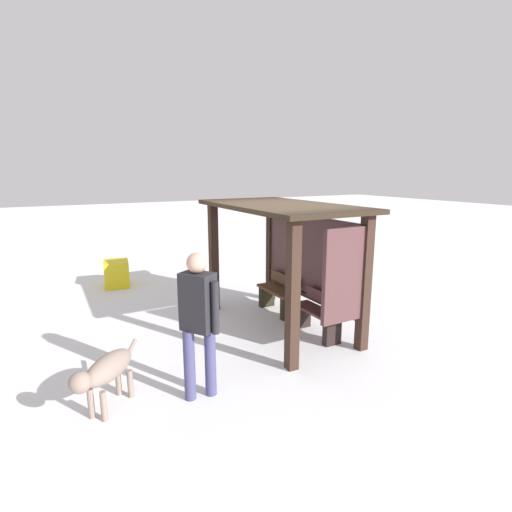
# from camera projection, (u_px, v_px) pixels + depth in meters

# --- Properties ---
(ground_plane) EXTENTS (60.00, 60.00, 0.00)m
(ground_plane) POSITION_uv_depth(u_px,v_px,m) (279.00, 326.00, 7.06)
(ground_plane) COLOR white
(bus_shelter) EXTENTS (3.20, 1.73, 2.21)m
(bus_shelter) POSITION_uv_depth(u_px,v_px,m) (294.00, 241.00, 6.73)
(bus_shelter) COLOR #34221A
(bus_shelter) RESTS_ON ground
(bench_left_inside) EXTENTS (1.02, 0.37, 0.76)m
(bench_left_inside) POSITION_uv_depth(u_px,v_px,m) (278.00, 295.00, 7.71)
(bench_left_inside) COLOR brown
(bench_left_inside) RESTS_ON ground
(bench_center_inside) EXTENTS (1.02, 0.35, 0.74)m
(bench_center_inside) POSITION_uv_depth(u_px,v_px,m) (318.00, 316.00, 6.62)
(bench_center_inside) COLOR #512E2D
(bench_center_inside) RESTS_ON ground
(person_walking) EXTENTS (0.53, 0.46, 1.83)m
(person_walking) POSITION_uv_depth(u_px,v_px,m) (198.00, 315.00, 4.64)
(person_walking) COLOR #242228
(person_walking) RESTS_ON ground
(dog) EXTENTS (0.84, 0.86, 0.69)m
(dog) POSITION_uv_depth(u_px,v_px,m) (106.00, 371.00, 4.49)
(dog) COLOR gray
(dog) RESTS_ON ground
(grit_bin) EXTENTS (0.77, 0.66, 0.63)m
(grit_bin) POSITION_uv_depth(u_px,v_px,m) (117.00, 273.00, 9.48)
(grit_bin) COLOR yellow
(grit_bin) RESTS_ON ground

